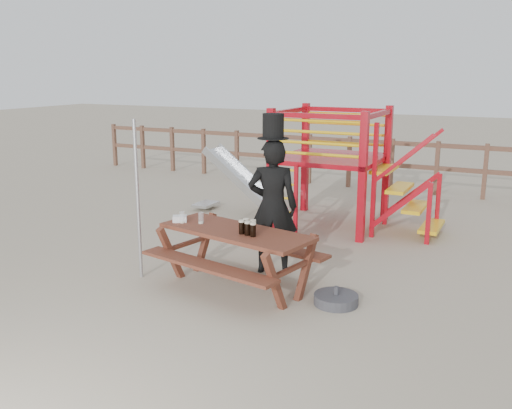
# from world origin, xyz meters

# --- Properties ---
(ground) EXTENTS (60.00, 60.00, 0.00)m
(ground) POSITION_xyz_m (0.00, 0.00, 0.00)
(ground) COLOR tan
(ground) RESTS_ON ground
(back_fence) EXTENTS (15.09, 0.09, 1.20)m
(back_fence) POSITION_xyz_m (0.00, 7.00, 0.74)
(back_fence) COLOR brown
(back_fence) RESTS_ON ground
(playground_fort) EXTENTS (4.71, 1.84, 2.10)m
(playground_fort) POSITION_xyz_m (0.12, 3.58, 1.07)
(playground_fort) COLOR #B30B18
(playground_fort) RESTS_ON ground
(picnic_table) EXTENTS (2.23, 1.75, 0.77)m
(picnic_table) POSITION_xyz_m (0.14, 0.15, 0.49)
(picnic_table) COLOR brown
(picnic_table) RESTS_ON ground
(man_with_hat) EXTENTS (0.78, 0.65, 2.17)m
(man_with_hat) POSITION_xyz_m (0.30, 0.90, 0.97)
(man_with_hat) COLOR black
(man_with_hat) RESTS_ON ground
(metal_pole) EXTENTS (0.05, 0.05, 2.12)m
(metal_pole) POSITION_xyz_m (-1.19, -0.08, 1.06)
(metal_pole) COLOR #B2B2B7
(metal_pole) RESTS_ON ground
(parasol_base) EXTENTS (0.53, 0.53, 0.22)m
(parasol_base) POSITION_xyz_m (1.46, 0.20, 0.06)
(parasol_base) COLOR #3B3B40
(parasol_base) RESTS_ON ground
(paper_bag) EXTENTS (0.23, 0.21, 0.08)m
(paper_bag) POSITION_xyz_m (-0.71, 0.17, 0.81)
(paper_bag) COLOR white
(paper_bag) RESTS_ON picnic_table
(stout_pints) EXTENTS (0.25, 0.21, 0.17)m
(stout_pints) POSITION_xyz_m (0.37, 0.05, 0.86)
(stout_pints) COLOR black
(stout_pints) RESTS_ON picnic_table
(empty_glasses) EXTENTS (0.31, 0.15, 0.15)m
(empty_glasses) POSITION_xyz_m (-0.53, 0.18, 0.84)
(empty_glasses) COLOR silver
(empty_glasses) RESTS_ON picnic_table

